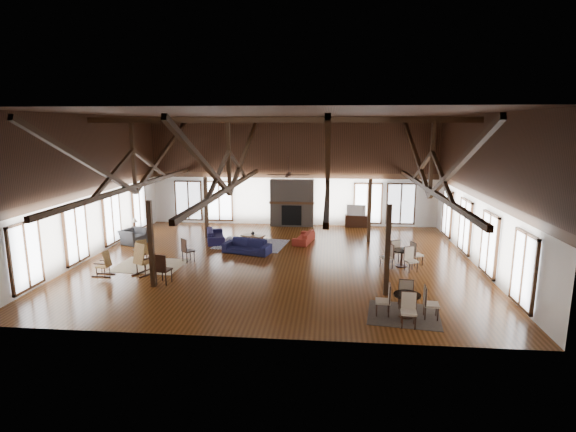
# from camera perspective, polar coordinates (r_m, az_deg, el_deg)

# --- Properties ---
(floor) EXTENTS (16.00, 16.00, 0.00)m
(floor) POSITION_cam_1_polar(r_m,az_deg,el_deg) (18.86, -1.22, -5.65)
(floor) COLOR #5E3213
(floor) RESTS_ON ground
(ceiling) EXTENTS (16.00, 14.00, 0.02)m
(ceiling) POSITION_cam_1_polar(r_m,az_deg,el_deg) (18.03, -1.30, 12.89)
(ceiling) COLOR black
(ceiling) RESTS_ON wall_back
(wall_back) EXTENTS (16.00, 0.02, 6.00)m
(wall_back) POSITION_cam_1_polar(r_m,az_deg,el_deg) (25.12, 0.58, 5.63)
(wall_back) COLOR white
(wall_back) RESTS_ON floor
(wall_front) EXTENTS (16.00, 0.02, 6.00)m
(wall_front) POSITION_cam_1_polar(r_m,az_deg,el_deg) (11.39, -5.29, -1.50)
(wall_front) COLOR white
(wall_front) RESTS_ON floor
(wall_left) EXTENTS (0.02, 14.00, 6.00)m
(wall_left) POSITION_cam_1_polar(r_m,az_deg,el_deg) (20.70, -23.87, 3.41)
(wall_left) COLOR white
(wall_left) RESTS_ON floor
(wall_right) EXTENTS (0.02, 14.00, 6.00)m
(wall_right) POSITION_cam_1_polar(r_m,az_deg,el_deg) (19.03, 23.46, 2.82)
(wall_right) COLOR white
(wall_right) RESTS_ON floor
(roof_truss) EXTENTS (15.60, 14.07, 3.14)m
(roof_truss) POSITION_cam_1_polar(r_m,az_deg,el_deg) (18.09, -1.27, 6.64)
(roof_truss) COLOR black
(roof_truss) RESTS_ON wall_back
(post_grid) EXTENTS (8.16, 7.16, 3.05)m
(post_grid) POSITION_cam_1_polar(r_m,az_deg,el_deg) (18.47, -1.24, -1.13)
(post_grid) COLOR black
(post_grid) RESTS_ON floor
(fireplace) EXTENTS (2.50, 0.69, 2.60)m
(fireplace) POSITION_cam_1_polar(r_m,az_deg,el_deg) (25.03, 0.51, 1.65)
(fireplace) COLOR brown
(fireplace) RESTS_ON floor
(ceiling_fan) EXTENTS (1.60, 1.60, 0.75)m
(ceiling_fan) POSITION_cam_1_polar(r_m,az_deg,el_deg) (17.07, 0.02, 5.36)
(ceiling_fan) COLOR black
(ceiling_fan) RESTS_ON roof_truss
(sofa_navy_front) EXTENTS (2.24, 1.34, 0.61)m
(sofa_navy_front) POSITION_cam_1_polar(r_m,az_deg,el_deg) (19.92, -5.25, -3.85)
(sofa_navy_front) COLOR #131334
(sofa_navy_front) RESTS_ON floor
(sofa_navy_left) EXTENTS (2.14, 1.33, 0.58)m
(sofa_navy_left) POSITION_cam_1_polar(r_m,az_deg,el_deg) (22.13, -9.19, -2.43)
(sofa_navy_left) COLOR #161234
(sofa_navy_left) RESTS_ON floor
(sofa_orange) EXTENTS (1.88, 1.05, 0.52)m
(sofa_orange) POSITION_cam_1_polar(r_m,az_deg,el_deg) (21.64, 2.04, -2.70)
(sofa_orange) COLOR maroon
(sofa_orange) RESTS_ON floor
(coffee_table) EXTENTS (1.19, 0.87, 0.41)m
(coffee_table) POSITION_cam_1_polar(r_m,az_deg,el_deg) (21.47, -4.49, -2.58)
(coffee_table) COLOR brown
(coffee_table) RESTS_ON floor
(vase) EXTENTS (0.23, 0.23, 0.19)m
(vase) POSITION_cam_1_polar(r_m,az_deg,el_deg) (21.51, -4.49, -2.14)
(vase) COLOR #B2B2B2
(vase) RESTS_ON coffee_table
(armchair) EXTENTS (1.33, 1.25, 0.70)m
(armchair) POSITION_cam_1_polar(r_m,az_deg,el_deg) (22.63, -19.04, -2.47)
(armchair) COLOR #303032
(armchair) RESTS_ON floor
(side_table_lamp) EXTENTS (0.41, 0.41, 1.05)m
(side_table_lamp) POSITION_cam_1_polar(r_m,az_deg,el_deg) (23.76, -18.84, -1.69)
(side_table_lamp) COLOR black
(side_table_lamp) RESTS_ON floor
(rocking_chair_a) EXTENTS (0.82, 0.84, 0.99)m
(rocking_chair_a) POSITION_cam_1_polar(r_m,az_deg,el_deg) (19.32, -18.13, -4.38)
(rocking_chair_a) COLOR olive
(rocking_chair_a) RESTS_ON floor
(rocking_chair_b) EXTENTS (0.87, 1.07, 1.22)m
(rocking_chair_b) POSITION_cam_1_polar(r_m,az_deg,el_deg) (17.81, -18.02, -5.33)
(rocking_chair_b) COLOR olive
(rocking_chair_b) RESTS_ON floor
(rocking_chair_c) EXTENTS (0.76, 0.44, 0.97)m
(rocking_chair_c) POSITION_cam_1_polar(r_m,az_deg,el_deg) (18.19, -22.23, -5.68)
(rocking_chair_c) COLOR olive
(rocking_chair_c) RESTS_ON floor
(side_chair_a) EXTENTS (0.60, 0.60, 1.01)m
(side_chair_a) POSITION_cam_1_polar(r_m,az_deg,el_deg) (18.94, -12.82, -4.02)
(side_chair_a) COLOR black
(side_chair_a) RESTS_ON floor
(side_chair_b) EXTENTS (0.55, 0.55, 1.11)m
(side_chair_b) POSITION_cam_1_polar(r_m,az_deg,el_deg) (16.53, -15.73, -6.23)
(side_chair_b) COLOR black
(side_chair_b) RESTS_ON floor
(cafe_table_near) EXTENTS (1.86, 1.86, 0.96)m
(cafe_table_near) POSITION_cam_1_polar(r_m,az_deg,el_deg) (13.84, 14.86, -10.41)
(cafe_table_near) COLOR black
(cafe_table_near) RESTS_ON floor
(cafe_table_far) EXTENTS (1.83, 1.83, 0.94)m
(cafe_table_far) POSITION_cam_1_polar(r_m,az_deg,el_deg) (18.51, 14.25, -4.82)
(cafe_table_far) COLOR black
(cafe_table_far) RESTS_ON floor
(cup_near) EXTENTS (0.12, 0.12, 0.09)m
(cup_near) POSITION_cam_1_polar(r_m,az_deg,el_deg) (13.73, 14.59, -9.42)
(cup_near) COLOR #B2B2B2
(cup_near) RESTS_ON cafe_table_near
(cup_far) EXTENTS (0.12, 0.12, 0.09)m
(cup_far) POSITION_cam_1_polar(r_m,az_deg,el_deg) (18.52, 14.50, -4.00)
(cup_far) COLOR #B2B2B2
(cup_far) RESTS_ON cafe_table_far
(tv_console) EXTENTS (1.30, 0.49, 0.65)m
(tv_console) POSITION_cam_1_polar(r_m,az_deg,el_deg) (25.25, 8.73, -0.62)
(tv_console) COLOR black
(tv_console) RESTS_ON floor
(television) EXTENTS (1.05, 0.27, 0.60)m
(television) POSITION_cam_1_polar(r_m,az_deg,el_deg) (25.12, 8.66, 0.77)
(television) COLOR #B2B2B2
(television) RESTS_ON tv_console
(rug_tan) EXTENTS (2.73, 2.20, 0.01)m
(rug_tan) POSITION_cam_1_polar(r_m,az_deg,el_deg) (19.01, -17.17, -6.02)
(rug_tan) COLOR #CCB78E
(rug_tan) RESTS_ON floor
(rug_navy) EXTENTS (3.51, 2.83, 0.01)m
(rug_navy) POSITION_cam_1_polar(r_m,az_deg,el_deg) (21.40, -4.67, -3.59)
(rug_navy) COLOR #171A41
(rug_navy) RESTS_ON floor
(rug_dark) EXTENTS (2.32, 2.16, 0.01)m
(rug_dark) POSITION_cam_1_polar(r_m,az_deg,el_deg) (14.12, 14.48, -12.03)
(rug_dark) COLOR black
(rug_dark) RESTS_ON floor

